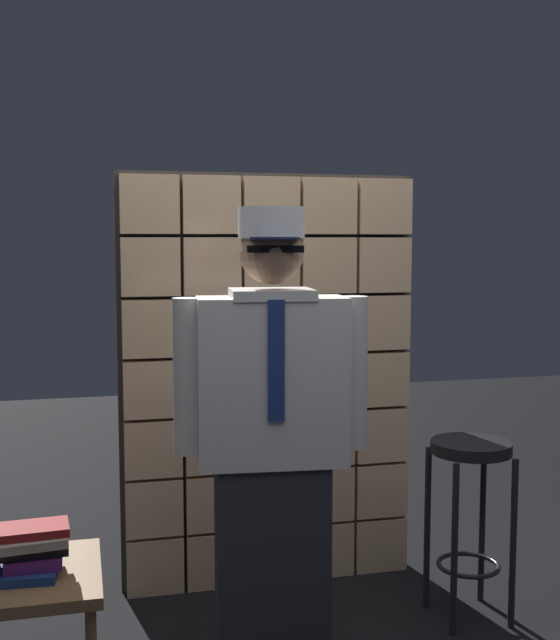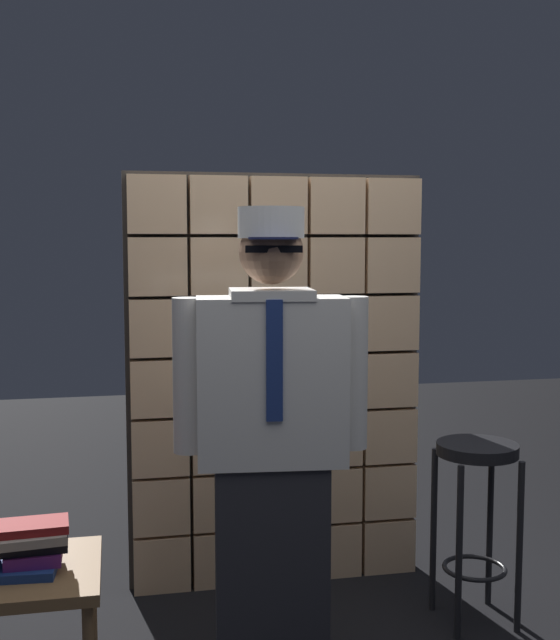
{
  "view_description": "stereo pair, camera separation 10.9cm",
  "coord_description": "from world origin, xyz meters",
  "px_view_note": "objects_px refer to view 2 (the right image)",
  "views": [
    {
      "loc": [
        -0.86,
        -2.45,
        1.62
      ],
      "look_at": [
        -0.17,
        0.3,
        1.34
      ],
      "focal_mm": 45.38,
      "sensor_mm": 36.0,
      "label": 1
    },
    {
      "loc": [
        -0.75,
        -2.47,
        1.62
      ],
      "look_at": [
        -0.17,
        0.3,
        1.34
      ],
      "focal_mm": 45.38,
      "sensor_mm": 36.0,
      "label": 2
    }
  ],
  "objects_px": {
    "bar_stool": "(476,489)",
    "book_stack": "(30,546)",
    "side_table": "(22,588)",
    "standing_person": "(271,443)"
  },
  "relations": [
    {
      "from": "standing_person",
      "to": "bar_stool",
      "type": "height_order",
      "value": "standing_person"
    },
    {
      "from": "bar_stool",
      "to": "book_stack",
      "type": "height_order",
      "value": "bar_stool"
    },
    {
      "from": "book_stack",
      "to": "side_table",
      "type": "bearing_deg",
      "value": 147.32
    },
    {
      "from": "bar_stool",
      "to": "side_table",
      "type": "height_order",
      "value": "bar_stool"
    },
    {
      "from": "bar_stool",
      "to": "side_table",
      "type": "relative_size",
      "value": 1.48
    },
    {
      "from": "standing_person",
      "to": "bar_stool",
      "type": "relative_size",
      "value": 2.24
    },
    {
      "from": "standing_person",
      "to": "book_stack",
      "type": "distance_m",
      "value": 0.88
    },
    {
      "from": "side_table",
      "to": "book_stack",
      "type": "relative_size",
      "value": 1.99
    },
    {
      "from": "standing_person",
      "to": "bar_stool",
      "type": "xyz_separation_m",
      "value": [
        0.94,
        0.32,
        -0.33
      ]
    },
    {
      "from": "side_table",
      "to": "book_stack",
      "type": "distance_m",
      "value": 0.16
    }
  ]
}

